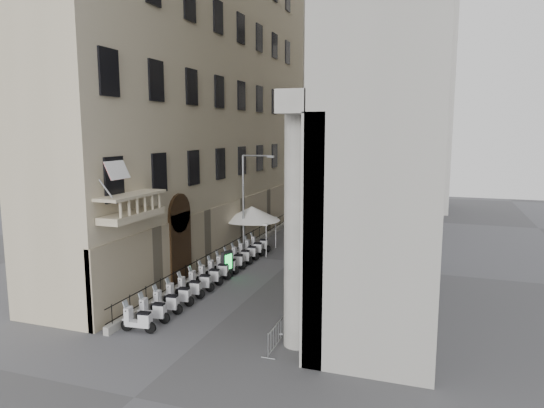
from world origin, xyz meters
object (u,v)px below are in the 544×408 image
(security_tent, at_px, (253,214))
(pedestrian_a, at_px, (312,240))
(scooter_0, at_px, (139,332))
(pedestrian_b, at_px, (344,217))
(street_lamp, at_px, (247,197))
(info_kiosk, at_px, (227,264))

(security_tent, relative_size, pedestrian_a, 2.56)
(scooter_0, xyz_separation_m, pedestrian_b, (4.28, 28.44, 0.95))
(security_tent, bearing_deg, street_lamp, -90.40)
(scooter_0, height_order, pedestrian_b, pedestrian_b)
(scooter_0, xyz_separation_m, pedestrian_a, (3.76, 17.92, 0.85))
(info_kiosk, distance_m, pedestrian_b, 19.67)
(security_tent, relative_size, pedestrian_b, 2.29)
(info_kiosk, relative_size, pedestrian_b, 0.91)
(pedestrian_a, bearing_deg, street_lamp, 51.15)
(scooter_0, xyz_separation_m, security_tent, (-0.49, 16.03, 2.96))
(pedestrian_a, xyz_separation_m, pedestrian_b, (0.52, 10.53, 0.10))
(security_tent, distance_m, street_lamp, 1.98)
(pedestrian_a, relative_size, pedestrian_b, 0.90)
(scooter_0, height_order, info_kiosk, info_kiosk)
(scooter_0, relative_size, security_tent, 0.34)
(scooter_0, height_order, pedestrian_a, pedestrian_a)
(street_lamp, height_order, pedestrian_b, street_lamp)
(security_tent, relative_size, info_kiosk, 2.51)
(pedestrian_b, bearing_deg, info_kiosk, 86.41)
(security_tent, distance_m, pedestrian_a, 5.11)
(info_kiosk, bearing_deg, pedestrian_b, 96.73)
(street_lamp, height_order, info_kiosk, street_lamp)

